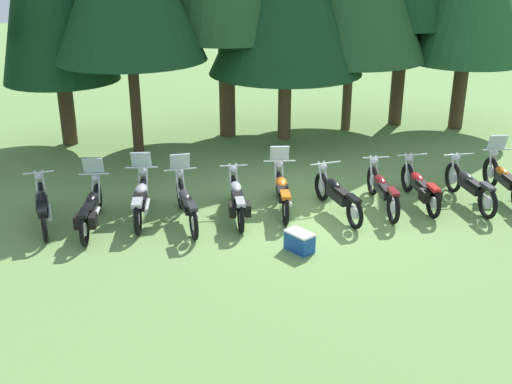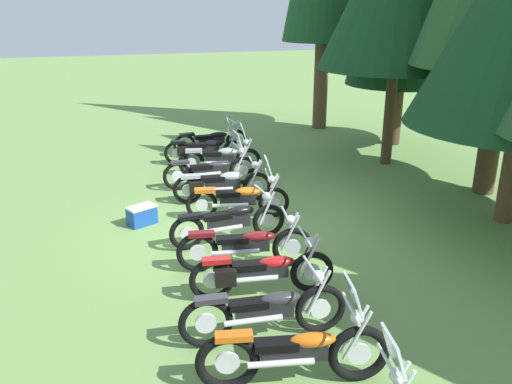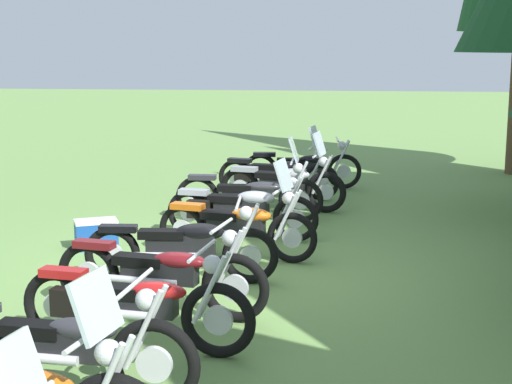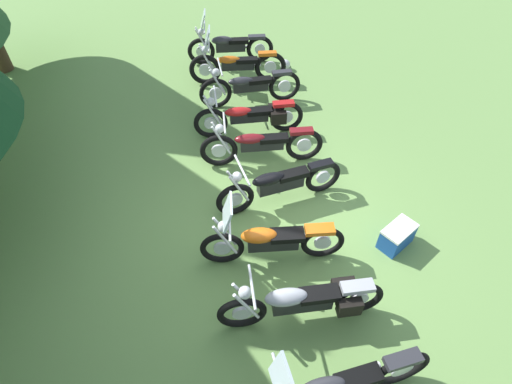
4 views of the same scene
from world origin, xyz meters
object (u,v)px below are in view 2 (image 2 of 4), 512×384
Objects in this scene: motorcycle_1 at (204,149)px; motorcycle_9 at (266,310)px; motorcycle_5 at (240,198)px; motorcycle_7 at (247,245)px; motorcycle_3 at (212,169)px; picnic_cooler at (142,215)px; motorcycle_6 at (230,221)px; motorcycle_8 at (260,271)px; motorcycle_2 at (221,157)px; motorcycle_4 at (221,184)px; motorcycle_10 at (297,352)px; motorcycle_0 at (212,140)px.

motorcycle_9 is at bearing -85.16° from motorcycle_1.
motorcycle_1 reaches higher than motorcycle_5.
motorcycle_3 is at bearing 94.55° from motorcycle_7.
motorcycle_7 is at bearing -90.97° from motorcycle_5.
motorcycle_6 is at bearing 47.17° from picnic_cooler.
motorcycle_8 is 0.98× the size of motorcycle_9.
motorcycle_2 is 0.95× the size of motorcycle_9.
motorcycle_4 is 1.04× the size of motorcycle_5.
motorcycle_1 is 0.99× the size of motorcycle_6.
motorcycle_1 is at bearing 92.34° from motorcycle_8.
motorcycle_1 is 1.00× the size of motorcycle_8.
motorcycle_10 is at bearing -97.61° from motorcycle_6.
motorcycle_6 is (6.32, -1.07, 0.00)m from motorcycle_0.
motorcycle_1 is 8.54m from motorcycle_9.
motorcycle_4 is at bearing 92.08° from motorcycle_8.
motorcycle_2 is 3.14m from motorcycle_5.
motorcycle_8 is (3.18, -0.57, -0.03)m from motorcycle_5.
motorcycle_8 is (2.05, -0.06, -0.01)m from motorcycle_6.
motorcycle_1 is at bearing 83.58° from motorcycle_3.
motorcycle_9 reaches higher than motorcycle_7.
motorcycle_3 reaches higher than picnic_cooler.
motorcycle_5 is (3.12, -0.35, -0.01)m from motorcycle_2.
motorcycle_1 is 7.41m from motorcycle_8.
motorcycle_7 is at bearing -84.30° from motorcycle_1.
motorcycle_8 is at bearing -87.57° from motorcycle_4.
motorcycle_6 is 1.11m from motorcycle_7.
motorcycle_2 reaches higher than motorcycle_1.
motorcycle_7 is 1.01× the size of motorcycle_10.
motorcycle_3 is at bearing 79.06° from motorcycle_6.
motorcycle_8 is at bearing -101.62° from motorcycle_0.
motorcycle_5 is at bearing 82.10° from picnic_cooler.
motorcycle_9 reaches higher than motorcycle_6.
motorcycle_7 reaches higher than motorcycle_8.
motorcycle_5 is 2.30m from motorcycle_7.
motorcycle_6 is at bearing -85.48° from motorcycle_1.
motorcycle_6 is (4.26, -0.86, -0.03)m from motorcycle_2.
motorcycle_3 is 1.05× the size of motorcycle_4.
motorcycle_3 is at bearing -85.02° from motorcycle_1.
motorcycle_5 reaches higher than motorcycle_9.
motorcycle_2 is at bearing 63.84° from motorcycle_3.
motorcycle_1 is (0.99, -0.45, 0.02)m from motorcycle_0.
motorcycle_5 reaches higher than motorcycle_0.
motorcycle_4 is 2.06m from picnic_cooler.
motorcycle_3 is at bearing -106.46° from motorcycle_0.
motorcycle_2 is 0.94× the size of motorcycle_10.
motorcycle_6 is at bearing -91.09° from motorcycle_4.
motorcycle_2 is (1.07, 0.23, 0.01)m from motorcycle_1.
motorcycle_3 reaches higher than motorcycle_7.
motorcycle_0 is 1.00× the size of motorcycle_9.
motorcycle_9 is (8.49, -0.95, -0.01)m from motorcycle_1.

